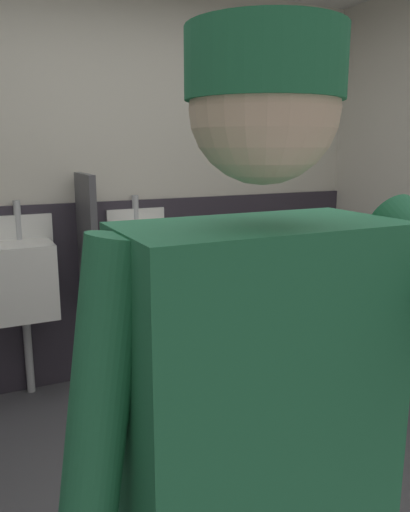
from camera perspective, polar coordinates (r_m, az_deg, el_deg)
name	(u,v)px	position (r m, az deg, el deg)	size (l,w,h in m)	color
wall_back	(93,188)	(3.49, -12.32, 7.43)	(4.54, 0.12, 2.58)	beige
wainscot_band_back	(101,291)	(3.54, -11.53, -3.81)	(3.94, 0.03, 1.20)	#2D2833
urinal_left	(24,279)	(3.27, -19.48, -2.41)	(0.40, 0.34, 1.24)	white
urinal_middle	(143,266)	(3.43, -6.96, -1.15)	(0.40, 0.34, 1.24)	white
privacy_divider_panel	(88,247)	(3.23, -12.94, 0.93)	(0.04, 0.40, 0.90)	#4C4C51
person	(258,450)	(0.97, 5.98, -20.73)	(0.68, 0.60, 1.73)	#2D3342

